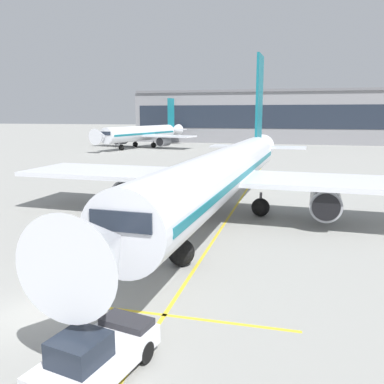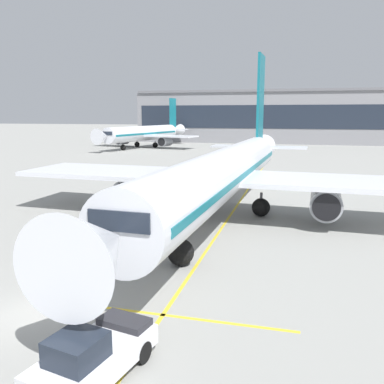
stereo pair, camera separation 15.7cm
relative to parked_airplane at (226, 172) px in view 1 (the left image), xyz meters
The scene contains 14 objects.
ground_plane 19.71m from the parked_airplane, 105.38° to the right, with size 600.00×600.00×0.00m, color gray.
parked_airplane is the anchor object (origin of this frame).
belt_loader 8.67m from the parked_airplane, 118.18° to the right, with size 5.38×3.68×2.66m.
baggage_cart_lead 12.65m from the parked_airplane, 121.74° to the right, with size 2.75×2.39×1.91m.
baggage_cart_second 15.00m from the parked_airplane, 127.11° to the right, with size 2.75×2.39×1.91m.
pushback_tug 22.15m from the parked_airplane, 91.31° to the right, with size 2.96×4.74×1.83m.
ground_crew_by_loader 12.86m from the parked_airplane, 126.19° to the right, with size 0.57×0.27×1.74m.
ground_crew_by_carts 10.45m from the parked_airplane, 113.29° to the right, with size 0.51×0.40×1.74m.
ground_crew_marshaller 10.42m from the parked_airplane, 127.49° to the right, with size 0.50×0.41×1.74m.
safety_cone_engine_keepout 7.71m from the parked_airplane, 138.15° to the right, with size 0.64×0.64×0.73m.
apron_guidance_line_lead_in 3.86m from the parked_airplane, 70.08° to the right, with size 0.20×110.00×0.01m.
apron_guidance_line_stop_bar 17.79m from the parked_airplane, 90.13° to the right, with size 12.00×0.20×0.01m.
terminal_building 94.02m from the parked_airplane, 87.32° to the left, with size 92.85×17.94×15.18m.
distant_airplane 72.32m from the parked_airplane, 116.36° to the left, with size 28.47×37.23×12.72m.
Camera 1 is at (10.48, -13.93, 8.38)m, focal length 38.13 mm.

